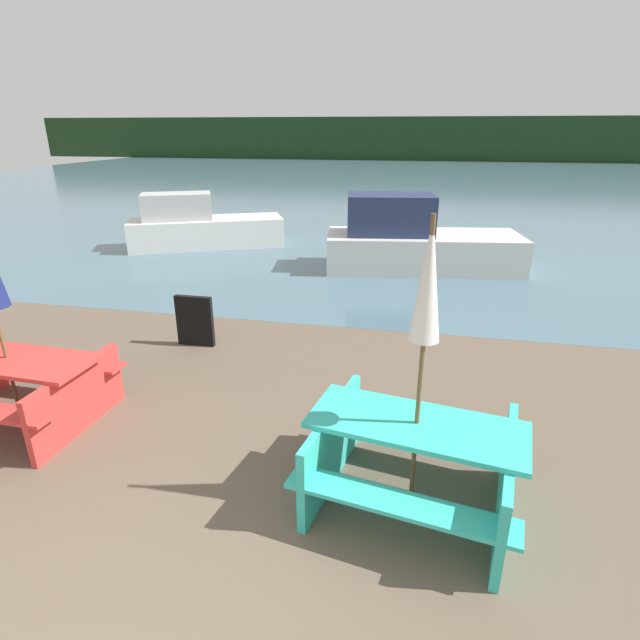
{
  "coord_description": "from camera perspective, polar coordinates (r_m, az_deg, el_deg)",
  "views": [
    {
      "loc": [
        1.64,
        -0.94,
        2.99
      ],
      "look_at": [
        0.51,
        4.49,
        0.85
      ],
      "focal_mm": 28.0,
      "sensor_mm": 36.0,
      "label": 1
    }
  ],
  "objects": [
    {
      "name": "water",
      "position": [
        32.53,
        9.11,
        15.58
      ],
      "size": [
        60.0,
        50.0,
        0.0
      ],
      "color": "slate",
      "rests_on": "ground_plane"
    },
    {
      "name": "far_treeline",
      "position": [
        52.38,
        10.53,
        19.7
      ],
      "size": [
        80.0,
        1.6,
        4.0
      ],
      "color": "#193319",
      "rests_on": "water"
    },
    {
      "name": "picnic_table_teal",
      "position": [
        4.33,
        10.7,
        -14.96
      ],
      "size": [
        1.94,
        1.66,
        0.78
      ],
      "rotation": [
        0.0,
        0.0,
        -0.18
      ],
      "color": "#33B7A8",
      "rests_on": "ground_plane"
    },
    {
      "name": "picnic_table_red",
      "position": [
        6.29,
        -31.72,
        -6.01
      ],
      "size": [
        1.91,
        1.45,
        0.75
      ],
      "rotation": [
        0.0,
        0.0,
        -0.04
      ],
      "color": "red",
      "rests_on": "ground_plane"
    },
    {
      "name": "umbrella_white",
      "position": [
        3.68,
        12.23,
        3.84
      ],
      "size": [
        0.23,
        0.23,
        2.45
      ],
      "color": "brown",
      "rests_on": "ground_plane"
    },
    {
      "name": "boat",
      "position": [
        11.49,
        10.77,
        8.73
      ],
      "size": [
        4.45,
        2.26,
        1.65
      ],
      "rotation": [
        0.0,
        0.0,
        0.15
      ],
      "color": "silver",
      "rests_on": "water"
    },
    {
      "name": "boat_second",
      "position": [
        13.86,
        -13.46,
        10.31
      ],
      "size": [
        4.14,
        2.81,
        1.42
      ],
      "rotation": [
        0.0,
        0.0,
        0.43
      ],
      "color": "silver",
      "rests_on": "water"
    },
    {
      "name": "signboard",
      "position": [
        7.46,
        -14.12,
        -0.11
      ],
      "size": [
        0.55,
        0.08,
        0.75
      ],
      "color": "black",
      "rests_on": "ground_plane"
    }
  ]
}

